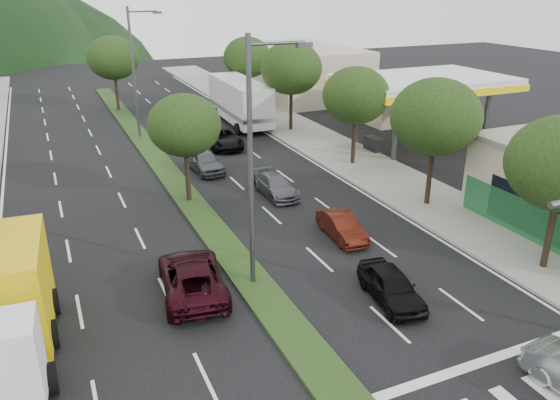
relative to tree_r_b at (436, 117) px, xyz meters
name	(u,v)px	position (x,y,z in m)	size (l,w,h in m)	color
sidewalk_right	(324,144)	(0.50, 13.00, -4.96)	(5.00, 90.00, 0.15)	gray
median	(153,153)	(-12.00, 16.00, -4.98)	(1.60, 56.00, 0.12)	#1D3915
gas_canopy	(424,85)	(7.00, 10.00, -0.39)	(12.20, 8.20, 5.25)	silver
bldg_right_far	(299,71)	(7.50, 32.00, -2.44)	(10.00, 16.00, 5.20)	#C1B599
tree_r_b	(436,117)	(0.00, 0.00, 0.00)	(4.80, 4.80, 6.94)	black
tree_r_c	(356,96)	(0.00, 8.00, -0.29)	(4.40, 4.40, 6.48)	black
tree_r_d	(291,68)	(0.00, 18.00, 0.14)	(5.00, 5.00, 7.17)	black
tree_r_e	(247,57)	(0.00, 28.00, -0.14)	(4.60, 4.60, 6.71)	black
tree_med_near	(184,125)	(-12.00, 6.00, -0.61)	(4.00, 4.00, 6.02)	black
tree_med_far	(113,58)	(-12.00, 32.00, -0.03)	(4.80, 4.80, 6.94)	black
streetlight_near	(255,154)	(-11.79, -4.00, 0.55)	(2.60, 0.25, 10.00)	#47494C
streetlight_mid	(136,67)	(-11.79, 21.00, 0.55)	(2.60, 0.25, 10.00)	#47494C
suv_maroon	(192,277)	(-14.48, -3.70, -4.32)	(2.39, 5.18, 1.44)	black
car_queue_a	(391,286)	(-7.55, -7.42, -4.39)	(1.54, 3.82, 1.30)	black
car_queue_b	(276,185)	(-7.09, 4.90, -4.44)	(1.66, 4.08, 1.19)	#525257
car_queue_c	(342,226)	(-6.45, -1.68, -4.44)	(1.26, 3.62, 1.19)	#47150B
car_queue_d	(222,138)	(-6.78, 15.78, -4.34)	(2.32, 5.04, 1.40)	black
car_queue_e	(204,161)	(-9.66, 10.78, -4.34)	(1.65, 4.11, 1.40)	#4E4E53
box_truck	(7,306)	(-21.00, -4.75, -3.35)	(3.22, 7.38, 3.56)	white
motorhome	(240,101)	(-3.00, 22.13, -3.02)	(3.35, 9.93, 3.78)	silver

